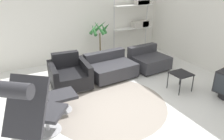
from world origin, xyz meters
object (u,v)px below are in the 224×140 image
object	(u,v)px
couch_second	(148,61)
side_table	(181,75)
lounge_chair	(30,106)
shelf_unit	(140,15)
armchair_red	(69,75)
couch_low	(110,68)
ottoman	(62,98)
potted_plant	(100,43)

from	to	relation	value
couch_second	side_table	distance (m)	1.38
lounge_chair	shelf_unit	size ratio (longest dim) A/B	0.65
side_table	shelf_unit	world-z (taller)	shelf_unit
lounge_chair	shelf_unit	world-z (taller)	shelf_unit
armchair_red	side_table	world-z (taller)	armchair_red
couch_low	side_table	xyz separation A→B (m)	(1.05, -1.39, 0.14)
shelf_unit	side_table	bearing A→B (deg)	-105.43
couch_low	armchair_red	bearing A→B (deg)	-2.76
shelf_unit	couch_low	bearing A→B (deg)	-142.73
armchair_red	side_table	xyz separation A→B (m)	(2.14, -1.37, 0.10)
ottoman	shelf_unit	distance (m)	4.21
ottoman	couch_low	xyz separation A→B (m)	(1.55, 0.96, -0.05)
armchair_red	couch_low	xyz separation A→B (m)	(1.09, 0.02, -0.04)
ottoman	potted_plant	size ratio (longest dim) A/B	0.42
ottoman	side_table	size ratio (longest dim) A/B	1.25
lounge_chair	shelf_unit	distance (m)	5.09
lounge_chair	couch_low	size ratio (longest dim) A/B	1.03
lounge_chair	side_table	bearing A→B (deg)	45.02
potted_plant	couch_low	bearing A→B (deg)	-102.35
ottoman	side_table	bearing A→B (deg)	-9.48
side_table	potted_plant	world-z (taller)	potted_plant
couch_second	side_table	world-z (taller)	couch_second
armchair_red	shelf_unit	distance (m)	3.36
couch_low	shelf_unit	size ratio (longest dim) A/B	0.63
side_table	shelf_unit	bearing A→B (deg)	74.57
side_table	armchair_red	bearing A→B (deg)	147.23
ottoman	shelf_unit	bearing A→B (deg)	34.83
armchair_red	potted_plant	xyz separation A→B (m)	(1.33, 1.14, 0.32)
couch_low	couch_second	xyz separation A→B (m)	(1.19, -0.02, 0.00)
lounge_chair	side_table	distance (m)	3.26
lounge_chair	armchair_red	size ratio (longest dim) A/B	1.26
couch_second	shelf_unit	world-z (taller)	shelf_unit
couch_low	potted_plant	world-z (taller)	potted_plant
potted_plant	shelf_unit	size ratio (longest dim) A/B	0.66
armchair_red	potted_plant	bearing A→B (deg)	-134.73
lounge_chair	couch_low	distance (m)	2.83
couch_low	shelf_unit	world-z (taller)	shelf_unit
couch_low	couch_second	distance (m)	1.19
ottoman	armchair_red	size ratio (longest dim) A/B	0.54
couch_low	side_table	world-z (taller)	couch_low
armchair_red	side_table	distance (m)	2.54
side_table	potted_plant	bearing A→B (deg)	107.73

